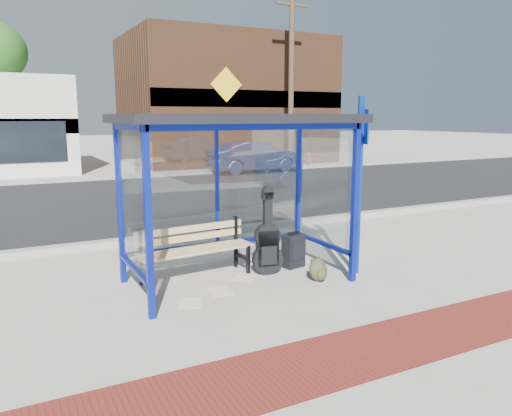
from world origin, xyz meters
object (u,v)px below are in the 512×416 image
parked_car (255,157)px  fire_hydrant (308,159)px  guitar_bag (268,244)px  backpack (319,270)px  bench (194,247)px  suitcase (294,251)px

parked_car → fire_hydrant: bearing=-71.5°
guitar_bag → backpack: guitar_bag is taller
bench → backpack: size_ratio=5.30×
parked_car → fire_hydrant: parked_car is taller
bench → fire_hydrant: (10.85, 13.45, -0.12)m
bench → suitcase: size_ratio=3.07×
parked_car → backpack: bearing=156.4°
bench → backpack: bench is taller
suitcase → parked_car: size_ratio=0.14×
bench → guitar_bag: (1.05, -0.34, -0.00)m
bench → backpack: 1.87m
bench → backpack: (1.56, -0.99, -0.31)m
bench → guitar_bag: bearing=-23.0°
suitcase → backpack: size_ratio=1.73×
guitar_bag → backpack: bearing=-40.9°
bench → suitcase: bench is taller
guitar_bag → suitcase: bearing=22.8°
suitcase → backpack: suitcase is taller
backpack → parked_car: 14.46m
guitar_bag → fire_hydrant: bearing=65.7°
backpack → fire_hydrant: bearing=58.5°
parked_car → bench: bearing=149.1°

